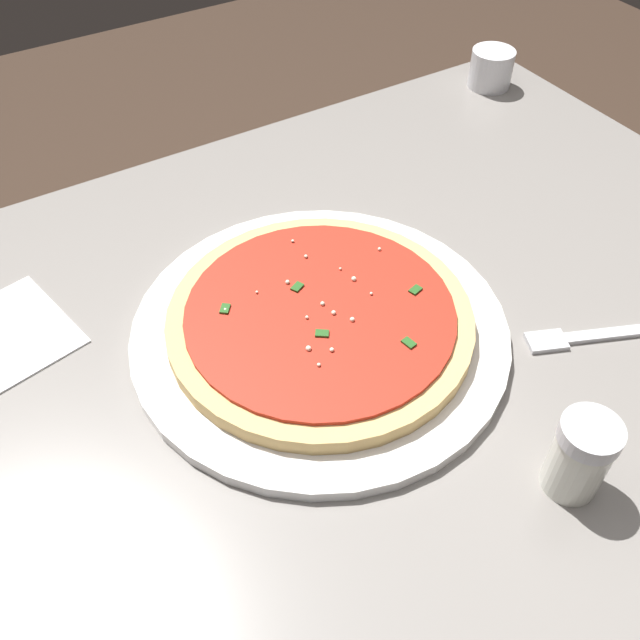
# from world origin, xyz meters

# --- Properties ---
(ground_plane) EXTENTS (5.00, 5.00, 0.00)m
(ground_plane) POSITION_xyz_m (0.00, 0.00, 0.00)
(ground_plane) COLOR #38281E
(restaurant_table) EXTENTS (1.03, 0.74, 0.76)m
(restaurant_table) POSITION_xyz_m (0.00, 0.00, 0.61)
(restaurant_table) COLOR black
(restaurant_table) RESTS_ON ground_plane
(serving_plate) EXTENTS (0.35, 0.35, 0.01)m
(serving_plate) POSITION_xyz_m (0.02, -0.02, 0.76)
(serving_plate) COLOR white
(serving_plate) RESTS_ON restaurant_table
(pizza) EXTENTS (0.28, 0.28, 0.02)m
(pizza) POSITION_xyz_m (0.02, -0.02, 0.78)
(pizza) COLOR #DBB26B
(pizza) RESTS_ON serving_plate
(cup_small_sauce) EXTENTS (0.06, 0.06, 0.05)m
(cup_small_sauce) POSITION_xyz_m (-0.43, -0.30, 0.78)
(cup_small_sauce) COLOR silver
(cup_small_sauce) RESTS_ON restaurant_table
(fork) EXTENTS (0.18, 0.09, 0.00)m
(fork) POSITION_xyz_m (-0.21, 0.13, 0.76)
(fork) COLOR silver
(fork) RESTS_ON restaurant_table
(parmesan_shaker) EXTENTS (0.05, 0.05, 0.07)m
(parmesan_shaker) POSITION_xyz_m (-0.07, 0.22, 0.79)
(parmesan_shaker) COLOR silver
(parmesan_shaker) RESTS_ON restaurant_table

